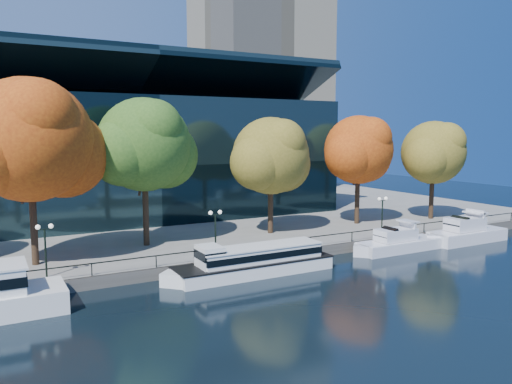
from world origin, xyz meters
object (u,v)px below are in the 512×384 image
lamp_0 (45,238)px  cruiser_near (396,242)px  tree_3 (272,158)px  tree_4 (360,151)px  tour_boat (251,261)px  lamp_1 (215,222)px  tree_2 (146,147)px  cruiser_far (465,232)px  lamp_2 (382,207)px  tree_1 (32,143)px  tree_5 (435,154)px

lamp_0 → cruiser_near: bearing=-6.0°
tree_3 → tree_4: (11.94, 0.00, 0.46)m
tour_boat → lamp_1: (-1.56, 3.73, 2.76)m
tree_2 → tree_3: (13.46, -0.60, -1.31)m
cruiser_far → tree_2: bearing=161.0°
lamp_0 → lamp_2: size_ratio=1.00×
tree_2 → lamp_1: 10.29m
cruiser_far → lamp_1: (-27.55, 3.86, 2.88)m
tour_boat → lamp_0: size_ratio=3.74×
cruiser_near → tree_1: 34.47m
lamp_0 → tree_5: bearing=5.7°
tree_4 → lamp_2: bearing=-108.7°
tour_boat → tree_2: tree_2 is taller
tree_2 → cruiser_near: bearing=-25.1°
cruiser_far → tree_3: bearing=150.5°
tree_5 → cruiser_near: bearing=-150.2°
tour_boat → lamp_0: (-15.36, 3.73, 2.76)m
cruiser_far → tree_2: size_ratio=0.76×
tree_5 → tree_4: bearing=170.2°
cruiser_near → tree_4: size_ratio=0.81×
tour_boat → tree_1: tree_1 is taller
lamp_1 → tree_3: bearing=33.8°
tree_5 → lamp_2: size_ratio=3.04×
tree_5 → lamp_0: tree_5 is taller
tree_4 → tree_5: size_ratio=1.05×
tree_5 → tour_boat: bearing=-164.7°
tree_1 → tree_3: size_ratio=1.22×
tree_1 → lamp_0: size_ratio=3.76×
cruiser_near → cruiser_far: (9.46, -0.50, 0.17)m
tree_3 → tour_boat: bearing=-128.2°
cruiser_near → lamp_2: 4.69m
cruiser_near → tree_2: (-22.04, 10.32, 9.52)m
tour_boat → lamp_0: bearing=166.3°
cruiser_far → lamp_2: bearing=154.9°
tree_1 → lamp_2: size_ratio=3.76×
tree_1 → lamp_0: 8.21m
lamp_2 → cruiser_far: bearing=-25.1°
tree_2 → tree_4: size_ratio=1.10×
lamp_2 → cruiser_near: bearing=-109.6°
tour_boat → tree_2: (-5.51, 10.70, 9.23)m
tree_2 → lamp_1: size_ratio=3.49×
tree_3 → lamp_1: bearing=-146.2°
tree_1 → lamp_1: bearing=-17.1°
tree_4 → lamp_1: bearing=-163.5°
cruiser_near → lamp_1: 18.65m
lamp_2 → tour_boat: bearing=-168.1°
tour_boat → tree_5: (30.34, 8.29, 7.93)m
tree_5 → lamp_0: 46.22m
tour_boat → tree_1: (-15.54, 8.03, 9.75)m
tour_boat → cruiser_far: (25.99, -0.12, -0.11)m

